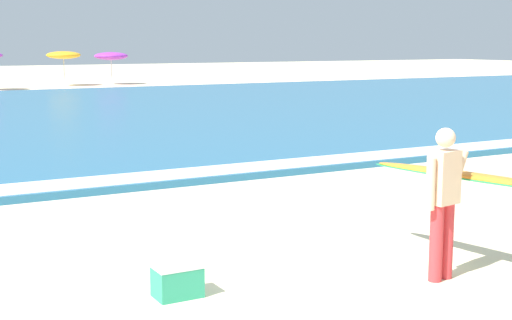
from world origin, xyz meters
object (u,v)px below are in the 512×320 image
Objects in this scene: beach_umbrella_5 at (63,55)px; cooler_box at (177,280)px; surfer_with_board at (458,187)px; beach_umbrella_6 at (111,56)px.

cooler_box is (-8.86, -38.46, -1.68)m from beach_umbrella_5.
surfer_with_board is 39.75m from beach_umbrella_5.
surfer_with_board is at bearing -102.56° from beach_umbrella_6.
beach_umbrella_6 is at bearing 0.75° from beach_umbrella_5.
beach_umbrella_5 is at bearing -179.25° from beach_umbrella_6.
beach_umbrella_5 is (5.77, 39.32, 0.83)m from surfer_with_board.
beach_umbrella_5 reaches higher than beach_umbrella_6.
surfer_with_board is 1.41× the size of beach_umbrella_5.
beach_umbrella_5 reaches higher than surfer_with_board.
beach_umbrella_5 reaches higher than cooler_box.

